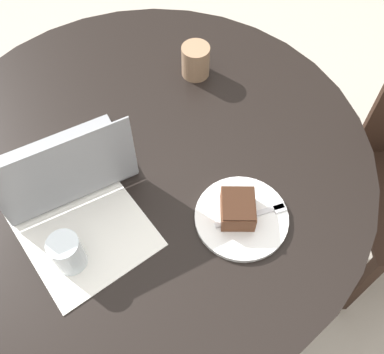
{
  "coord_description": "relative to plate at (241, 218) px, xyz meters",
  "views": [
    {
      "loc": [
        -0.6,
        0.28,
        1.68
      ],
      "look_at": [
        -0.14,
        -0.04,
        0.78
      ],
      "focal_mm": 42.0,
      "sensor_mm": 36.0,
      "label": 1
    }
  ],
  "objects": [
    {
      "name": "ground_plane",
      "position": [
        0.28,
        0.09,
        -0.75
      ],
      "size": [
        12.0,
        12.0,
        0.0
      ],
      "primitive_type": "plane",
      "color": "#B7AD9E"
    },
    {
      "name": "dining_table",
      "position": [
        0.28,
        0.09,
        -0.12
      ],
      "size": [
        1.16,
        1.16,
        0.74
      ],
      "color": "black",
      "rests_on": "ground_plane"
    },
    {
      "name": "paper_document",
      "position": [
        0.23,
        0.32,
        -0.0
      ],
      "size": [
        0.4,
        0.28,
        0.0
      ],
      "rotation": [
        0.0,
        0.0,
        0.04
      ],
      "color": "white",
      "rests_on": "dining_table"
    },
    {
      "name": "plate",
      "position": [
        0.0,
        0.0,
        0.0
      ],
      "size": [
        0.22,
        0.22,
        0.01
      ],
      "color": "white",
      "rests_on": "dining_table"
    },
    {
      "name": "cake_slice",
      "position": [
        0.01,
        0.01,
        0.03
      ],
      "size": [
        0.12,
        0.11,
        0.05
      ],
      "rotation": [
        0.0,
        0.0,
        5.67
      ],
      "color": "brown",
      "rests_on": "plate"
    },
    {
      "name": "fork",
      "position": [
        -0.02,
        -0.03,
        0.01
      ],
      "size": [
        0.07,
        0.17,
        0.0
      ],
      "rotation": [
        0.0,
        0.0,
        4.42
      ],
      "color": "silver",
      "rests_on": "plate"
    },
    {
      "name": "coffee_glass",
      "position": [
        0.45,
        -0.18,
        0.04
      ],
      "size": [
        0.08,
        0.08,
        0.09
      ],
      "color": "#997556",
      "rests_on": "dining_table"
    },
    {
      "name": "water_glass",
      "position": [
        0.13,
        0.37,
        0.04
      ],
      "size": [
        0.07,
        0.07,
        0.1
      ],
      "color": "silver",
      "rests_on": "dining_table"
    },
    {
      "name": "laptop",
      "position": [
        0.33,
        0.28,
        0.04
      ],
      "size": [
        0.25,
        0.34,
        0.23
      ],
      "rotation": [
        0.0,
        0.0,
        4.59
      ],
      "color": "gray",
      "rests_on": "dining_table"
    }
  ]
}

